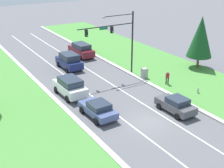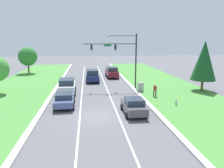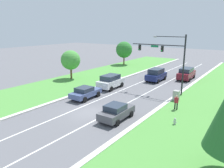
{
  "view_description": "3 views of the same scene",
  "coord_description": "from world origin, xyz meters",
  "px_view_note": "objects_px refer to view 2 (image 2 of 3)",
  "views": [
    {
      "loc": [
        -16.08,
        -19.78,
        14.15
      ],
      "look_at": [
        0.02,
        6.59,
        1.44
      ],
      "focal_mm": 50.0,
      "sensor_mm": 36.0,
      "label": 1
    },
    {
      "loc": [
        -1.0,
        -19.68,
        7.03
      ],
      "look_at": [
        2.11,
        7.62,
        1.5
      ],
      "focal_mm": 35.0,
      "sensor_mm": 36.0,
      "label": 2
    },
    {
      "loc": [
        14.58,
        -16.36,
        8.79
      ],
      "look_at": [
        -1.45,
        6.28,
        1.59
      ],
      "focal_mm": 35.0,
      "sensor_mm": 36.0,
      "label": 3
    }
  ],
  "objects_px": {
    "white_suv": "(67,86)",
    "graphite_sedan": "(134,106)",
    "slate_blue_sedan": "(64,99)",
    "fire_hydrant": "(176,103)",
    "burgundy_suv": "(112,72)",
    "conifer_far_right_tree": "(204,60)",
    "traffic_signal_mast": "(121,52)",
    "utility_cabinet": "(141,87)",
    "oak_near_left_tree": "(28,57)",
    "pedestrian": "(155,90)",
    "navy_suv": "(92,76)"
  },
  "relations": [
    {
      "from": "white_suv",
      "to": "navy_suv",
      "type": "xyz_separation_m",
      "value": [
        3.58,
        8.2,
        0.02
      ]
    },
    {
      "from": "burgundy_suv",
      "to": "graphite_sedan",
      "type": "distance_m",
      "value": 21.27
    },
    {
      "from": "traffic_signal_mast",
      "to": "graphite_sedan",
      "type": "xyz_separation_m",
      "value": [
        -0.53,
        -11.39,
        -4.49
      ]
    },
    {
      "from": "slate_blue_sedan",
      "to": "oak_near_left_tree",
      "type": "distance_m",
      "value": 26.89
    },
    {
      "from": "navy_suv",
      "to": "pedestrian",
      "type": "relative_size",
      "value": 2.76
    },
    {
      "from": "white_suv",
      "to": "oak_near_left_tree",
      "type": "bearing_deg",
      "value": 115.3
    },
    {
      "from": "conifer_far_right_tree",
      "to": "utility_cabinet",
      "type": "bearing_deg",
      "value": 176.41
    },
    {
      "from": "burgundy_suv",
      "to": "conifer_far_right_tree",
      "type": "relative_size",
      "value": 0.73
    },
    {
      "from": "pedestrian",
      "to": "white_suv",
      "type": "bearing_deg",
      "value": -3.84
    },
    {
      "from": "white_suv",
      "to": "slate_blue_sedan",
      "type": "xyz_separation_m",
      "value": [
        0.22,
        -5.83,
        -0.26
      ]
    },
    {
      "from": "traffic_signal_mast",
      "to": "utility_cabinet",
      "type": "bearing_deg",
      "value": -47.2
    },
    {
      "from": "traffic_signal_mast",
      "to": "fire_hydrant",
      "type": "distance_m",
      "value": 11.54
    },
    {
      "from": "utility_cabinet",
      "to": "traffic_signal_mast",
      "type": "bearing_deg",
      "value": 132.8
    },
    {
      "from": "white_suv",
      "to": "graphite_sedan",
      "type": "relative_size",
      "value": 1.13
    },
    {
      "from": "pedestrian",
      "to": "oak_near_left_tree",
      "type": "bearing_deg",
      "value": -34.8
    },
    {
      "from": "white_suv",
      "to": "burgundy_suv",
      "type": "bearing_deg",
      "value": 57.26
    },
    {
      "from": "burgundy_suv",
      "to": "conifer_far_right_tree",
      "type": "height_order",
      "value": "conifer_far_right_tree"
    },
    {
      "from": "burgundy_suv",
      "to": "white_suv",
      "type": "bearing_deg",
      "value": -122.89
    },
    {
      "from": "fire_hydrant",
      "to": "graphite_sedan",
      "type": "bearing_deg",
      "value": -158.31
    },
    {
      "from": "slate_blue_sedan",
      "to": "fire_hydrant",
      "type": "height_order",
      "value": "slate_blue_sedan"
    },
    {
      "from": "fire_hydrant",
      "to": "oak_near_left_tree",
      "type": "bearing_deg",
      "value": 130.26
    },
    {
      "from": "pedestrian",
      "to": "burgundy_suv",
      "type": "bearing_deg",
      "value": -64.58
    },
    {
      "from": "navy_suv",
      "to": "pedestrian",
      "type": "xyz_separation_m",
      "value": [
        7.47,
        -11.36,
        -0.13
      ]
    },
    {
      "from": "traffic_signal_mast",
      "to": "white_suv",
      "type": "distance_m",
      "value": 9.07
    },
    {
      "from": "white_suv",
      "to": "conifer_far_right_tree",
      "type": "bearing_deg",
      "value": -3.68
    },
    {
      "from": "burgundy_suv",
      "to": "conifer_far_right_tree",
      "type": "distance_m",
      "value": 17.44
    },
    {
      "from": "white_suv",
      "to": "pedestrian",
      "type": "relative_size",
      "value": 2.8
    },
    {
      "from": "slate_blue_sedan",
      "to": "oak_near_left_tree",
      "type": "height_order",
      "value": "oak_near_left_tree"
    },
    {
      "from": "utility_cabinet",
      "to": "slate_blue_sedan",
      "type": "bearing_deg",
      "value": -149.63
    },
    {
      "from": "white_suv",
      "to": "utility_cabinet",
      "type": "relative_size",
      "value": 3.59
    },
    {
      "from": "burgundy_suv",
      "to": "navy_suv",
      "type": "relative_size",
      "value": 1.1
    },
    {
      "from": "traffic_signal_mast",
      "to": "burgundy_suv",
      "type": "xyz_separation_m",
      "value": [
        -0.25,
        9.88,
        -4.26
      ]
    },
    {
      "from": "burgundy_suv",
      "to": "slate_blue_sedan",
      "type": "height_order",
      "value": "burgundy_suv"
    },
    {
      "from": "pedestrian",
      "to": "slate_blue_sedan",
      "type": "bearing_deg",
      "value": 25.96
    },
    {
      "from": "traffic_signal_mast",
      "to": "utility_cabinet",
      "type": "relative_size",
      "value": 6.04
    },
    {
      "from": "pedestrian",
      "to": "conifer_far_right_tree",
      "type": "height_order",
      "value": "conifer_far_right_tree"
    },
    {
      "from": "utility_cabinet",
      "to": "conifer_far_right_tree",
      "type": "xyz_separation_m",
      "value": [
        8.63,
        -0.54,
        3.65
      ]
    },
    {
      "from": "graphite_sedan",
      "to": "oak_near_left_tree",
      "type": "xyz_separation_m",
      "value": [
        -16.8,
        27.99,
        2.83
      ]
    },
    {
      "from": "oak_near_left_tree",
      "to": "conifer_far_right_tree",
      "type": "relative_size",
      "value": 0.8
    },
    {
      "from": "burgundy_suv",
      "to": "oak_near_left_tree",
      "type": "relative_size",
      "value": 0.92
    },
    {
      "from": "utility_cabinet",
      "to": "oak_near_left_tree",
      "type": "xyz_separation_m",
      "value": [
        -19.67,
        19.12,
        2.97
      ]
    },
    {
      "from": "graphite_sedan",
      "to": "utility_cabinet",
      "type": "height_order",
      "value": "graphite_sedan"
    },
    {
      "from": "slate_blue_sedan",
      "to": "conifer_far_right_tree",
      "type": "relative_size",
      "value": 0.63
    },
    {
      "from": "pedestrian",
      "to": "oak_near_left_tree",
      "type": "height_order",
      "value": "oak_near_left_tree"
    },
    {
      "from": "pedestrian",
      "to": "oak_near_left_tree",
      "type": "relative_size",
      "value": 0.3
    },
    {
      "from": "traffic_signal_mast",
      "to": "utility_cabinet",
      "type": "xyz_separation_m",
      "value": [
        2.34,
        -2.53,
        -4.64
      ]
    },
    {
      "from": "graphite_sedan",
      "to": "oak_near_left_tree",
      "type": "relative_size",
      "value": 0.75
    },
    {
      "from": "traffic_signal_mast",
      "to": "pedestrian",
      "type": "xyz_separation_m",
      "value": [
        3.41,
        -5.58,
        -4.36
      ]
    },
    {
      "from": "burgundy_suv",
      "to": "fire_hydrant",
      "type": "bearing_deg",
      "value": -77.59
    },
    {
      "from": "navy_suv",
      "to": "oak_near_left_tree",
      "type": "relative_size",
      "value": 0.84
    }
  ]
}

